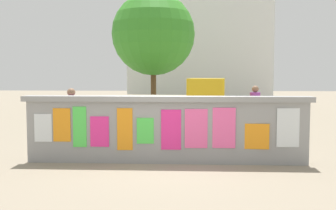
% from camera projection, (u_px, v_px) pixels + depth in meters
% --- Properties ---
extents(ground, '(60.00, 60.00, 0.00)m').
position_uv_depth(ground, '(177.00, 121.00, 17.21)').
color(ground, gray).
extents(poster_wall, '(6.49, 0.42, 1.51)m').
position_uv_depth(poster_wall, '(166.00, 129.00, 9.19)').
color(poster_wall, gray).
rests_on(poster_wall, ground).
extents(auto_rickshaw_truck, '(3.73, 1.85, 1.85)m').
position_uv_depth(auto_rickshaw_truck, '(177.00, 106.00, 13.91)').
color(auto_rickshaw_truck, black).
rests_on(auto_rickshaw_truck, ground).
extents(motorcycle, '(1.87, 0.69, 0.87)m').
position_uv_depth(motorcycle, '(247.00, 129.00, 11.36)').
color(motorcycle, black).
rests_on(motorcycle, ground).
extents(bicycle_near, '(1.66, 0.60, 0.95)m').
position_uv_depth(bicycle_near, '(138.00, 137.00, 10.67)').
color(bicycle_near, black).
rests_on(bicycle_near, ground).
extents(person_walking, '(0.42, 0.42, 1.62)m').
position_uv_depth(person_walking, '(255.00, 105.00, 13.38)').
color(person_walking, '#338CBF').
rests_on(person_walking, ground).
extents(person_bystander, '(0.45, 0.45, 1.62)m').
position_uv_depth(person_bystander, '(72.00, 111.00, 11.09)').
color(person_bystander, '#338CBF').
rests_on(person_bystander, ground).
extents(tree_roadside, '(4.09, 4.09, 6.00)m').
position_uv_depth(tree_roadside, '(153.00, 34.00, 20.07)').
color(tree_roadside, brown).
rests_on(tree_roadside, ground).
extents(building_background, '(9.66, 5.35, 9.01)m').
position_uv_depth(building_background, '(199.00, 37.00, 28.37)').
color(building_background, silver).
rests_on(building_background, ground).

